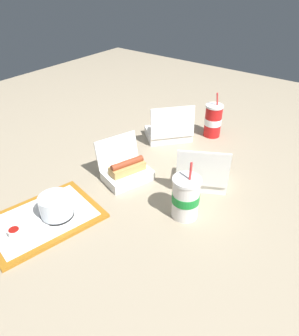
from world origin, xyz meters
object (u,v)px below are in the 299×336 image
object	(u,v)px
ketchup_cup	(14,232)
soda_cup_front	(186,197)
clamshell_sandwich_right	(201,174)
clamshell_hotdog_front	(169,131)
cake_container	(56,207)
clamshell_hotdog_left	(126,170)
soda_cup_right	(213,121)
plastic_fork	(9,220)
food_tray	(43,220)

from	to	relation	value
ketchup_cup	soda_cup_front	distance (m)	0.56
clamshell_sandwich_right	clamshell_hotdog_front	size ratio (longest dim) A/B	0.94
cake_container	clamshell_sandwich_right	bearing A→B (deg)	-31.47
clamshell_hotdog_left	clamshell_sandwich_right	world-z (taller)	clamshell_sandwich_right
ketchup_cup	clamshell_hotdog_front	size ratio (longest dim) A/B	0.16
soda_cup_right	plastic_fork	bearing A→B (deg)	166.42
clamshell_hotdog_left	clamshell_hotdog_front	xyz separation A→B (m)	(0.39, 0.06, 0.00)
ketchup_cup	clamshell_hotdog_left	world-z (taller)	clamshell_hotdog_left
clamshell_sandwich_right	soda_cup_front	world-z (taller)	soda_cup_front
soda_cup_right	ketchup_cup	bearing A→B (deg)	171.12
soda_cup_front	soda_cup_right	xyz separation A→B (m)	(0.59, 0.21, 0.00)
clamshell_sandwich_right	soda_cup_front	xyz separation A→B (m)	(-0.20, -0.05, 0.03)
food_tray	soda_cup_right	world-z (taller)	soda_cup_right
food_tray	plastic_fork	world-z (taller)	plastic_fork
plastic_fork	cake_container	bearing A→B (deg)	-8.37
plastic_fork	soda_cup_front	bearing A→B (deg)	-13.91
plastic_fork	clamshell_hotdog_front	xyz separation A→B (m)	(0.83, -0.08, 0.03)
clamshell_hotdog_left	clamshell_sandwich_right	bearing A→B (deg)	-58.93
clamshell_hotdog_front	plastic_fork	bearing A→B (deg)	174.24
clamshell_hotdog_left	food_tray	bearing A→B (deg)	169.99
clamshell_hotdog_left	soda_cup_right	size ratio (longest dim) A/B	1.00
food_tray	clamshell_hotdog_front	bearing A→B (deg)	-0.07
food_tray	soda_cup_right	xyz separation A→B (m)	(0.91, -0.16, 0.07)
clamshell_sandwich_right	soda_cup_right	world-z (taller)	soda_cup_right
ketchup_cup	soda_cup_right	xyz separation A→B (m)	(1.01, -0.16, 0.05)
soda_cup_front	soda_cup_right	bearing A→B (deg)	19.67
soda_cup_right	cake_container	bearing A→B (deg)	171.64
plastic_fork	soda_cup_right	world-z (taller)	soda_cup_right
soda_cup_front	food_tray	bearing A→B (deg)	130.86
cake_container	clamshell_sandwich_right	world-z (taller)	clamshell_sandwich_right
clamshell_hotdog_left	cake_container	bearing A→B (deg)	173.56
food_tray	soda_cup_right	size ratio (longest dim) A/B	1.89
clamshell_hotdog_left	clamshell_hotdog_front	bearing A→B (deg)	9.18
clamshell_hotdog_left	soda_cup_front	size ratio (longest dim) A/B	1.04
cake_container	ketchup_cup	distance (m)	0.15
food_tray	ketchup_cup	xyz separation A→B (m)	(-0.10, 0.00, 0.02)
plastic_fork	clamshell_sandwich_right	bearing A→B (deg)	0.82
ketchup_cup	clamshell_hotdog_front	distance (m)	0.86
ketchup_cup	clamshell_hotdog_front	xyz separation A→B (m)	(0.86, -0.00, 0.02)
clamshell_hotdog_left	clamshell_sandwich_right	distance (m)	0.30
cake_container	plastic_fork	distance (m)	0.16
food_tray	plastic_fork	size ratio (longest dim) A/B	3.80
ketchup_cup	soda_cup_right	bearing A→B (deg)	-8.88
soda_cup_front	clamshell_sandwich_right	bearing A→B (deg)	14.01
ketchup_cup	clamshell_sandwich_right	bearing A→B (deg)	-27.38
plastic_fork	clamshell_sandwich_right	world-z (taller)	clamshell_sandwich_right
ketchup_cup	plastic_fork	size ratio (longest dim) A/B	0.36
cake_container	ketchup_cup	xyz separation A→B (m)	(-0.15, 0.03, -0.02)
soda_cup_right	clamshell_sandwich_right	bearing A→B (deg)	-157.63
ketchup_cup	clamshell_hotdog_front	world-z (taller)	clamshell_hotdog_front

